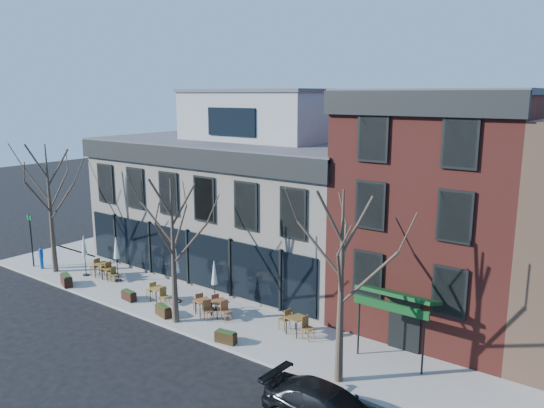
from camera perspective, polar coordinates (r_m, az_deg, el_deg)
The scene contains 24 objects.
ground at distance 31.26m, azimuth -8.82°, elevation -8.92°, with size 120.00×120.00×0.00m, color black.
sidewalk_front at distance 27.68m, azimuth -7.23°, elevation -11.50°, with size 33.50×4.70×0.15m, color gray.
sidewalk_side at distance 43.08m, azimuth -13.69°, elevation -3.22°, with size 4.50×12.00×0.15m, color gray.
corner_building at distance 33.53m, azimuth -2.82°, elevation 1.02°, with size 18.39×10.39×11.10m.
red_brick_building at distance 27.10m, azimuth 18.65°, elevation -0.20°, with size 8.20×11.78×11.18m.
tree_corner at distance 34.80m, azimuth -22.75°, elevation -0.29°, with size 3.93×3.98×7.92m.
tree_mid at distance 25.44m, azimuth -10.58°, elevation -4.82°, with size 3.50×3.55×7.04m.
tree_right at distance 20.00m, azimuth 7.46°, elevation -8.65°, with size 3.72×3.77×7.48m.
sign_pole at distance 36.85m, azimuth -24.49°, elevation -3.28°, with size 0.50×0.10×3.40m.
call_box at distance 36.49m, azimuth -23.57°, elevation -5.30°, with size 0.27×0.27×1.37m.
cafe_set_0 at distance 33.61m, azimuth -17.75°, elevation -6.62°, with size 1.99×0.82×1.04m.
cafe_set_1 at distance 33.11m, azimuth -17.15°, elevation -7.02°, with size 1.68×0.70×0.88m.
cafe_set_2 at distance 29.05m, azimuth -12.18°, elevation -9.34°, with size 1.83×0.81×0.94m.
cafe_set_3 at distance 27.02m, azimuth -7.41°, elevation -10.79°, with size 1.86×1.13×0.96m.
cafe_set_4 at distance 26.83m, azimuth -5.65°, elevation -10.91°, with size 1.87×1.08×0.97m.
cafe_set_5 at distance 24.84m, azimuth 2.61°, elevation -12.69°, with size 2.01×0.89×1.04m.
umbrella_0 at distance 33.89m, azimuth -19.55°, elevation -4.43°, with size 0.40×0.40×2.50m.
umbrella_1 at distance 32.25m, azimuth -16.40°, elevation -4.81°, with size 0.43×0.43×2.67m.
umbrella_2 at distance 28.30m, azimuth -10.34°, elevation -6.18°, with size 0.50×0.50×3.10m.
umbrella_3 at distance 27.15m, azimuth -6.22°, elevation -7.64°, with size 0.41×0.41×2.58m.
planter_0 at distance 32.99m, azimuth -21.24°, elevation -7.62°, with size 1.24×0.84×0.64m.
planter_1 at distance 29.71m, azimuth -15.14°, elevation -9.47°, with size 0.98×0.49×0.53m.
planter_2 at distance 27.33m, azimuth -11.62°, elevation -11.17°, with size 1.05×0.61×0.55m.
planter_3 at distance 24.25m, azimuth -5.00°, elevation -14.05°, with size 1.02×0.54×0.55m.
Camera 1 is at (21.05, -20.34, 10.96)m, focal length 35.00 mm.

